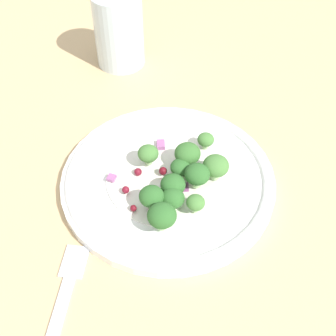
{
  "coord_description": "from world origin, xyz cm",
  "views": [
    {
      "loc": [
        31.66,
        -14.47,
        39.6
      ],
      "look_at": [
        2.45,
        1.74,
        2.7
      ],
      "focal_mm": 47.83,
      "sensor_mm": 36.0,
      "label": 1
    }
  ],
  "objects": [
    {
      "name": "ground_plane",
      "position": [
        0.0,
        0.0,
        -1.0
      ],
      "size": [
        180.0,
        180.0,
        2.0
      ],
      "primitive_type": "cube",
      "color": "tan"
    },
    {
      "name": "plate",
      "position": [
        2.45,
        1.74,
        0.86
      ],
      "size": [
        24.38,
        24.38,
        1.7
      ],
      "color": "white",
      "rests_on": "ground_plane"
    },
    {
      "name": "dressing_pool",
      "position": [
        2.45,
        1.74,
        1.3
      ],
      "size": [
        14.14,
        14.14,
        0.2
      ],
      "primitive_type": "cylinder",
      "color": "white",
      "rests_on": "plate"
    },
    {
      "name": "broccoli_floret_0",
      "position": [
        -0.13,
        0.54,
        3.35
      ],
      "size": [
        2.38,
        2.38,
        2.41
      ],
      "color": "#9EC684",
      "rests_on": "plate"
    },
    {
      "name": "broccoli_floret_1",
      "position": [
        6.59,
        -0.03,
        2.87
      ],
      "size": [
        2.53,
        2.53,
        2.56
      ],
      "color": "#9EC684",
      "rests_on": "plate"
    },
    {
      "name": "broccoli_floret_2",
      "position": [
        3.25,
        2.87,
        2.9
      ],
      "size": [
        2.27,
        2.27,
        2.3
      ],
      "color": "#8EB77A",
      "rests_on": "plate"
    },
    {
      "name": "broccoli_floret_3",
      "position": [
        8.3,
        1.76,
        2.97
      ],
      "size": [
        1.97,
        1.97,
        1.99
      ],
      "color": "#9EC684",
      "rests_on": "plate"
    },
    {
      "name": "broccoli_floret_4",
      "position": [
        5.64,
        -1.98,
        3.34
      ],
      "size": [
        2.65,
        2.65,
        2.68
      ],
      "color": "#ADD18E",
      "rests_on": "plate"
    },
    {
      "name": "broccoli_floret_5",
      "position": [
        0.73,
        7.79,
        2.74
      ],
      "size": [
        1.99,
        1.99,
        2.02
      ],
      "color": "#9EC684",
      "rests_on": "plate"
    },
    {
      "name": "broccoli_floret_6",
      "position": [
        5.09,
        0.88,
        2.98
      ],
      "size": [
        2.73,
        2.73,
        2.76
      ],
      "color": "#8EB77A",
      "rests_on": "plate"
    },
    {
      "name": "broccoli_floret_7",
      "position": [
        2.2,
        4.39,
        3.38
      ],
      "size": [
        2.97,
        2.97,
        3.0
      ],
      "color": "#ADD18E",
      "rests_on": "plate"
    },
    {
      "name": "broccoli_floret_8",
      "position": [
        8.49,
        -2.3,
        3.61
      ],
      "size": [
        2.97,
        2.97,
        3.01
      ],
      "color": "#9EC684",
      "rests_on": "plate"
    },
    {
      "name": "broccoli_floret_9",
      "position": [
        5.47,
        3.66,
        3.53
      ],
      "size": [
        2.76,
        2.76,
        2.79
      ],
      "color": "#9EC684",
      "rests_on": "plate"
    },
    {
      "name": "broccoli_floret_10",
      "position": [
        5.33,
        6.15,
        3.42
      ],
      "size": [
        2.91,
        2.91,
        2.94
      ],
      "color": "#9EC684",
      "rests_on": "plate"
    },
    {
      "name": "cranberry_0",
      "position": [
        0.59,
        -1.13,
        1.79
      ],
      "size": [
        0.89,
        0.89,
        0.89
      ],
      "primitive_type": "sphere",
      "color": "maroon",
      "rests_on": "plate"
    },
    {
      "name": "cranberry_1",
      "position": [
        1.57,
        4.01,
        2.11
      ],
      "size": [
        0.83,
        0.83,
        0.83
      ],
      "primitive_type": "sphere",
      "color": "maroon",
      "rests_on": "plate"
    },
    {
      "name": "cranberry_2",
      "position": [
        2.09,
        1.3,
        2.1
      ],
      "size": [
        0.92,
        0.92,
        0.92
      ],
      "primitive_type": "sphere",
      "color": "maroon",
      "rests_on": "plate"
    },
    {
      "name": "cranberry_3",
      "position": [
        6.29,
        -2.02,
        1.67
      ],
      "size": [
        0.75,
        0.75,
        0.75
      ],
      "primitive_type": "sphere",
      "color": "#4C0A14",
      "rests_on": "plate"
    },
    {
      "name": "cranberry_4",
      "position": [
        2.45,
        -3.53,
        1.99
      ],
      "size": [
        0.83,
        0.83,
        0.83
      ],
      "primitive_type": "sphere",
      "color": "maroon",
      "rests_on": "plate"
    },
    {
      "name": "cranberry_5",
      "position": [
        4.98,
        -3.84,
        1.83
      ],
      "size": [
        0.71,
        0.71,
        0.71
      ],
      "primitive_type": "sphere",
      "color": "maroon",
      "rests_on": "plate"
    },
    {
      "name": "onion_bit_0",
      "position": [
        6.53,
        -2.02,
        1.65
      ],
      "size": [
        1.21,
        1.4,
        0.57
      ],
      "primitive_type": "cube",
      "rotation": [
        0.0,
        0.0,
        0.25
      ],
      "color": "#934C84",
      "rests_on": "plate"
    },
    {
      "name": "onion_bit_1",
      "position": [
        4.92,
        2.48,
        1.5
      ],
      "size": [
        1.42,
        1.26,
        0.31
      ],
      "primitive_type": "cube",
      "rotation": [
        0.0,
        0.0,
        1.14
      ],
      "color": "#934C84",
      "rests_on": "plate"
    },
    {
      "name": "onion_bit_2",
      "position": [
        -2.07,
        3.27,
        1.67
      ],
      "size": [
        1.61,
        1.43,
        0.59
      ],
      "primitive_type": "cube",
      "rotation": [
        0.0,
        0.0,
        2.7
      ],
      "color": "#A35B93",
      "rests_on": "plate"
    },
    {
      "name": "onion_bit_3",
      "position": [
        0.16,
        -4.11,
        1.87
      ],
      "size": [
        1.28,
        1.28,
        0.34
      ],
      "primitive_type": "cube",
      "rotation": [
        0.0,
        0.0,
        0.72
      ],
      "color": "#A35B93",
      "rests_on": "plate"
    },
    {
      "name": "onion_bit_4",
      "position": [
        3.47,
        8.15,
        1.63
      ],
      "size": [
        1.48,
        1.48,
        0.38
      ],
      "primitive_type": "cube",
      "rotation": [
        0.0,
        0.0,
        0.77
      ],
      "color": "#A35B93",
      "rests_on": "plate"
    },
    {
      "name": "fork",
      "position": [
        12.04,
        -15.15,
        0.25
      ],
      "size": [
        16.15,
        12.32,
        0.5
      ],
      "color": "silver",
      "rests_on": "ground_plane"
    },
    {
      "name": "water_glass",
      "position": [
        -22.27,
        7.38,
        5.38
      ],
      "size": [
        7.08,
        7.08,
        10.76
      ],
      "primitive_type": "cylinder",
      "color": "silver",
      "rests_on": "ground_plane"
    }
  ]
}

